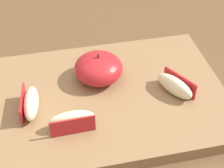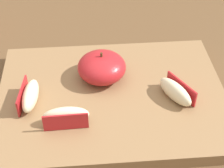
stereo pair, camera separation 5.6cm
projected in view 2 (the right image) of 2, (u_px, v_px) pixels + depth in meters
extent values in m
cube|color=brown|center=(69.00, 86.00, 0.64)|extent=(1.17, 0.96, 0.03)
cube|color=olive|center=(112.00, 98.00, 0.58)|extent=(0.36, 0.27, 0.02)
ellipsoid|color=#B21E23|center=(102.00, 67.00, 0.59)|extent=(0.08, 0.08, 0.04)
cylinder|color=#4C3319|center=(101.00, 55.00, 0.57)|extent=(0.00, 0.00, 0.01)
ellipsoid|color=beige|center=(175.00, 92.00, 0.56)|extent=(0.05, 0.07, 0.03)
cube|color=#B21E23|center=(181.00, 89.00, 0.56)|extent=(0.03, 0.06, 0.03)
ellipsoid|color=beige|center=(65.00, 116.00, 0.52)|extent=(0.07, 0.02, 0.03)
cube|color=#B21E23|center=(65.00, 122.00, 0.51)|extent=(0.06, 0.00, 0.03)
ellipsoid|color=beige|center=(30.00, 96.00, 0.55)|extent=(0.03, 0.07, 0.03)
cube|color=#B21E23|center=(23.00, 95.00, 0.55)|extent=(0.01, 0.06, 0.03)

